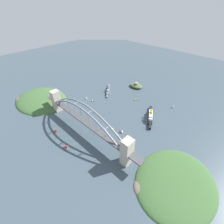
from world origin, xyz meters
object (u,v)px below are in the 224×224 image
(small_boat_0, at_px, (173,106))
(ocean_liner, at_px, (150,116))
(seaplane_taxiing_near_bridge, at_px, (66,147))
(small_boat_4, at_px, (92,100))
(small_boat_3, at_px, (86,97))
(small_boat_5, at_px, (136,100))
(seaplane_second_in_formation, at_px, (55,131))
(small_boat_2, at_px, (113,129))
(small_boat_1, at_px, (122,131))
(harbor_arch_bridge, at_px, (85,121))
(naval_cruiser, at_px, (108,90))
(fort_island_mid_harbor, at_px, (136,86))

(small_boat_0, bearing_deg, ocean_liner, -103.85)
(seaplane_taxiing_near_bridge, distance_m, small_boat_4, 165.76)
(small_boat_3, xyz_separation_m, small_boat_4, (23.67, 2.84, -0.76))
(seaplane_taxiing_near_bridge, relative_size, small_boat_5, 1.13)
(seaplane_second_in_formation, distance_m, small_boat_3, 141.58)
(small_boat_2, xyz_separation_m, small_boat_4, (-116.39, 40.71, 2.54))
(small_boat_1, distance_m, small_boat_3, 163.47)
(seaplane_taxiing_near_bridge, bearing_deg, ocean_liner, 70.75)
(ocean_liner, xyz_separation_m, small_boat_5, (-72.60, 40.43, -4.92))
(seaplane_taxiing_near_bridge, xyz_separation_m, small_boat_1, (48.86, 105.81, 2.49))
(small_boat_0, height_order, small_boat_5, small_boat_0)
(seaplane_taxiing_near_bridge, height_order, small_boat_5, seaplane_taxiing_near_bridge)
(harbor_arch_bridge, xyz_separation_m, small_boat_4, (-79.49, 84.69, -25.58))
(small_boat_1, relative_size, small_boat_3, 1.23)
(seaplane_second_in_formation, distance_m, small_boat_2, 123.24)
(ocean_liner, bearing_deg, small_boat_5, 150.89)
(seaplane_second_in_formation, distance_m, small_boat_0, 292.64)
(seaplane_taxiing_near_bridge, distance_m, small_boat_2, 103.91)
(small_boat_3, xyz_separation_m, small_boat_5, (105.00, 92.06, -3.27))
(naval_cruiser, height_order, small_boat_5, naval_cruiser)
(seaplane_second_in_formation, height_order, small_boat_2, seaplane_second_in_formation)
(ocean_liner, xyz_separation_m, seaplane_taxiing_near_bridge, (-66.14, -189.39, -3.50))
(small_boat_4, height_order, small_boat_5, small_boat_4)
(seaplane_second_in_formation, bearing_deg, seaplane_taxiing_near_bridge, -8.84)
(fort_island_mid_harbor, height_order, small_boat_0, fort_island_mid_harbor)
(seaplane_second_in_formation, bearing_deg, small_boat_2, 47.94)
(fort_island_mid_harbor, height_order, seaplane_second_in_formation, fort_island_mid_harbor)
(harbor_arch_bridge, xyz_separation_m, seaplane_taxiing_near_bridge, (8.30, -55.91, -26.68))
(harbor_arch_bridge, relative_size, ocean_liner, 3.83)
(small_boat_4, bearing_deg, small_boat_2, -19.28)
(small_boat_2, distance_m, small_boat_3, 145.13)
(harbor_arch_bridge, height_order, small_boat_5, harbor_arch_bridge)
(fort_island_mid_harbor, height_order, small_boat_3, fort_island_mid_harbor)
(small_boat_1, relative_size, small_boat_4, 1.52)
(naval_cruiser, xyz_separation_m, small_boat_5, (90.28, 19.58, -2.37))
(small_boat_0, xyz_separation_m, small_boat_4, (-172.80, -125.33, -1.20))
(small_boat_1, bearing_deg, fort_island_mid_harbor, 118.49)
(seaplane_second_in_formation, height_order, small_boat_5, seaplane_second_in_formation)
(small_boat_1, bearing_deg, ocean_liner, 78.32)
(ocean_liner, relative_size, fort_island_mid_harbor, 1.77)
(naval_cruiser, bearing_deg, small_boat_3, -101.48)
(fort_island_mid_harbor, distance_m, small_boat_2, 206.88)
(naval_cruiser, distance_m, small_boat_0, 190.10)
(harbor_arch_bridge, height_order, small_boat_1, harbor_arch_bridge)
(ocean_liner, bearing_deg, small_boat_0, 76.15)
(small_boat_4, relative_size, small_boat_5, 0.70)
(small_boat_2, bearing_deg, small_boat_5, 105.10)
(naval_cruiser, xyz_separation_m, fort_island_mid_harbor, (45.30, 80.38, 1.95))
(ocean_liner, height_order, fort_island_mid_harbor, ocean_liner)
(seaplane_second_in_formation, height_order, small_boat_3, small_boat_3)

